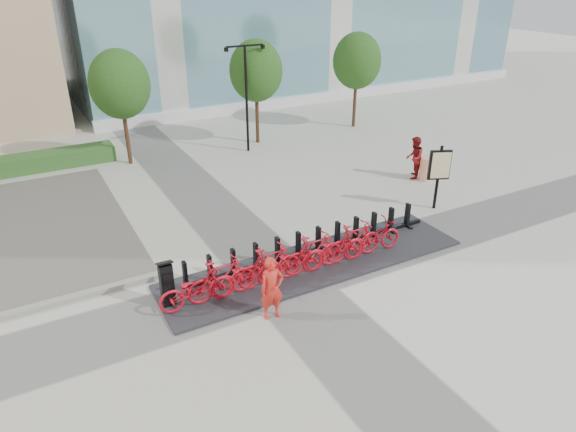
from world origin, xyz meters
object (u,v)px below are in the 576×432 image
kiosk (167,283)px  map_sign (439,168)px  bike_0 (196,288)px  pedestrian (414,158)px  worker_red (272,288)px  construction_barrel (426,169)px

kiosk → map_sign: bearing=8.5°
bike_0 → pedestrian: 12.10m
bike_0 → kiosk: kiosk is taller
kiosk → worker_red: (2.21, -1.73, 0.14)m
worker_red → map_sign: map_sign is taller
construction_barrel → map_sign: size_ratio=0.41×
construction_barrel → map_sign: map_sign is taller
worker_red → bike_0: bearing=146.1°
construction_barrel → worker_red: bearing=-152.2°
pedestrian → construction_barrel: bearing=79.7°
bike_0 → kiosk: size_ratio=1.51×
bike_0 → pedestrian: pedestrian is taller
kiosk → construction_barrel: 12.69m
pedestrian → construction_barrel: size_ratio=1.82×
kiosk → pedestrian: size_ratio=0.74×
kiosk → pedestrian: pedestrian is taller
map_sign → worker_red: bearing=-136.7°
construction_barrel → bike_0: bearing=-161.1°
bike_0 → map_sign: (9.92, 1.65, 1.00)m
kiosk → pedestrian: 12.55m
worker_red → map_sign: size_ratio=0.71×
construction_barrel → pedestrian: bearing=121.9°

